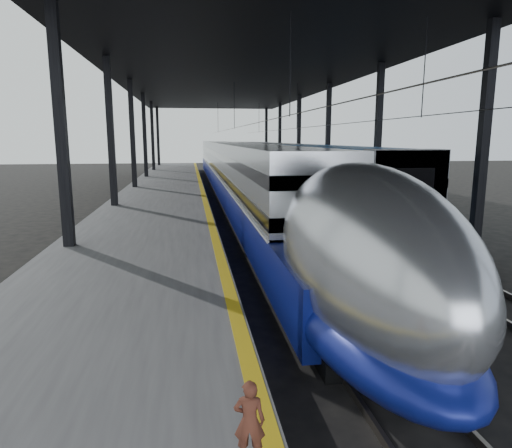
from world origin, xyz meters
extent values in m
plane|color=black|center=(0.00, 0.00, 0.00)|extent=(160.00, 160.00, 0.00)
cube|color=#4C4C4F|center=(-3.50, 20.00, 0.50)|extent=(6.00, 80.00, 1.00)
cube|color=gold|center=(-0.70, 20.00, 1.00)|extent=(0.30, 80.00, 0.01)
cube|color=slate|center=(1.28, 20.00, 0.08)|extent=(0.08, 80.00, 0.16)
cube|color=slate|center=(2.72, 20.00, 0.08)|extent=(0.08, 80.00, 0.16)
cube|color=slate|center=(6.28, 20.00, 0.08)|extent=(0.08, 80.00, 0.16)
cube|color=slate|center=(7.72, 20.00, 0.08)|extent=(0.08, 80.00, 0.16)
cube|color=black|center=(-5.80, 5.00, 4.50)|extent=(0.35, 0.35, 9.00)
cube|color=black|center=(9.60, 5.00, 4.50)|extent=(0.35, 0.35, 9.00)
cube|color=black|center=(-5.80, 15.00, 4.50)|extent=(0.35, 0.35, 9.00)
cube|color=black|center=(9.60, 15.00, 4.50)|extent=(0.35, 0.35, 9.00)
cube|color=black|center=(-5.80, 25.00, 4.50)|extent=(0.35, 0.35, 9.00)
cube|color=black|center=(9.60, 25.00, 4.50)|extent=(0.35, 0.35, 9.00)
cube|color=black|center=(-5.80, 35.00, 4.50)|extent=(0.35, 0.35, 9.00)
cube|color=black|center=(9.60, 35.00, 4.50)|extent=(0.35, 0.35, 9.00)
cube|color=black|center=(-5.80, 45.00, 4.50)|extent=(0.35, 0.35, 9.00)
cube|color=black|center=(9.60, 45.00, 4.50)|extent=(0.35, 0.35, 9.00)
cube|color=black|center=(-5.80, 55.00, 4.50)|extent=(0.35, 0.35, 9.00)
cube|color=black|center=(9.60, 55.00, 4.50)|extent=(0.35, 0.35, 9.00)
cube|color=black|center=(1.90, 20.00, 9.25)|extent=(18.00, 75.00, 0.45)
cylinder|color=slate|center=(2.00, 20.00, 5.50)|extent=(0.03, 74.00, 0.03)
cylinder|color=slate|center=(7.00, 20.00, 5.50)|extent=(0.03, 74.00, 0.03)
cube|color=#B5B7BC|center=(2.00, 29.28, 2.32)|extent=(2.93, 57.00, 4.04)
cube|color=navy|center=(2.00, 27.78, 1.06)|extent=(3.01, 62.00, 1.56)
cube|color=silver|center=(2.00, 29.28, 1.87)|extent=(3.03, 57.00, 0.10)
cube|color=black|center=(2.00, 29.28, 3.48)|extent=(2.97, 57.00, 0.42)
cube|color=black|center=(2.00, 29.28, 2.32)|extent=(2.97, 57.00, 0.42)
ellipsoid|color=#B5B7BC|center=(2.00, -2.22, 2.17)|extent=(2.93, 8.40, 4.04)
ellipsoid|color=navy|center=(2.00, -2.22, 1.01)|extent=(3.01, 8.40, 1.72)
ellipsoid|color=black|center=(2.00, -4.82, 2.98)|extent=(1.51, 2.20, 0.91)
cube|color=black|center=(2.00, -2.22, 0.20)|extent=(2.22, 2.60, 0.40)
cube|color=black|center=(2.00, 19.78, 0.20)|extent=(2.22, 2.60, 0.40)
cube|color=#164E91|center=(7.00, 14.43, 2.17)|extent=(3.04, 18.00, 4.13)
cube|color=gray|center=(7.00, 6.03, 2.17)|extent=(3.10, 1.20, 4.18)
cube|color=black|center=(7.00, 5.41, 3.10)|extent=(1.85, 0.06, 0.92)
cube|color=#B20D27|center=(7.00, 5.41, 1.68)|extent=(1.30, 0.06, 0.60)
cube|color=gray|center=(7.00, 33.43, 2.17)|extent=(3.04, 18.00, 4.13)
cube|color=gray|center=(7.00, 52.43, 2.17)|extent=(3.04, 18.00, 4.13)
cube|color=black|center=(7.00, 8.43, 0.18)|extent=(2.39, 2.40, 0.36)
cube|color=black|center=(7.00, 30.43, 0.18)|extent=(2.39, 2.40, 0.36)
imported|color=#54281C|center=(-0.99, -6.64, 1.50)|extent=(0.40, 0.30, 1.00)
camera|label=1|loc=(-1.60, -11.30, 4.67)|focal=32.00mm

